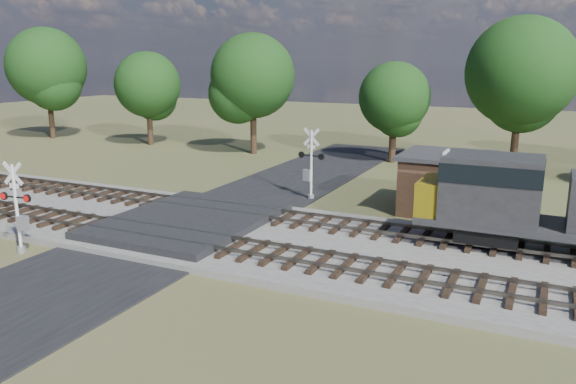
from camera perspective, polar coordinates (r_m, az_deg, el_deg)
The scene contains 10 objects.
ground at distance 27.72m, azimuth -10.58°, elevation -3.95°, with size 160.00×160.00×0.00m, color #48522C.
ballast_bed at distance 23.95m, azimuth 10.11°, elevation -6.35°, with size 140.00×10.00×0.30m, color gray.
road at distance 27.71m, azimuth -10.58°, elevation -3.87°, with size 7.00×60.00×0.08m, color black.
crossing_panel at distance 28.02m, azimuth -10.01°, elevation -3.07°, with size 7.00×9.00×0.62m, color #262628.
track_near at distance 24.33m, azimuth -7.37°, elevation -5.27°, with size 140.00×2.60×0.33m.
track_far at distance 28.47m, azimuth -1.95°, elevation -2.40°, with size 140.00×2.60×0.33m.
crossing_signal_near at distance 26.40m, azimuth -25.65°, elevation -2.19°, with size 1.61×0.36×3.99m.
crossing_signal_far at distance 33.05m, azimuth 2.24°, elevation 2.25°, with size 1.72×0.41×4.28m.
equipment_shed at distance 31.50m, azimuth 15.75°, elevation 0.91°, with size 4.77×4.77×3.21m.
treeline at distance 43.85m, azimuth 13.73°, elevation 11.22°, with size 84.25×10.54×11.92m.
Camera 1 is at (15.71, -21.34, 8.12)m, focal length 35.00 mm.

